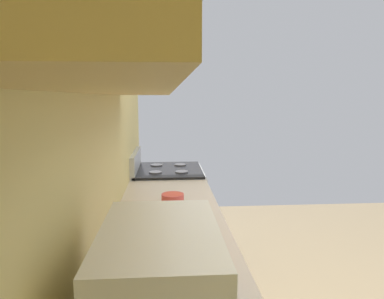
{
  "coord_description": "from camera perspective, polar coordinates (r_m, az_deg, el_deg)",
  "views": [
    {
      "loc": [
        -1.67,
        1.13,
        1.55
      ],
      "look_at": [
        -0.06,
        1.01,
        1.31
      ],
      "focal_mm": 32.35,
      "sensor_mm": 36.0,
      "label": 1
    }
  ],
  "objects": [
    {
      "name": "bowl",
      "position": [
        2.14,
        -3.2,
        -8.1
      ],
      "size": [
        0.14,
        0.14,
        0.07
      ],
      "color": "#D84C47",
      "rests_on": "counter_run"
    },
    {
      "name": "microwave",
      "position": [
        1.05,
        -5.12,
        -20.23
      ],
      "size": [
        0.53,
        0.34,
        0.29
      ],
      "color": "white",
      "rests_on": "counter_run"
    },
    {
      "name": "wall_back",
      "position": [
        1.73,
        -16.12,
        0.62
      ],
      "size": [
        3.97,
        0.12,
        2.65
      ],
      "primitive_type": "cube",
      "color": "#DCC87A",
      "rests_on": "ground_plane"
    },
    {
      "name": "kettle",
      "position": [
        1.54,
        -2.81,
        -13.56
      ],
      "size": [
        0.19,
        0.14,
        0.17
      ],
      "color": "red",
      "rests_on": "counter_run"
    },
    {
      "name": "oven_range",
      "position": [
        3.22,
        -3.83,
        -11.17
      ],
      "size": [
        0.72,
        0.63,
        1.08
      ],
      "color": "#B7BABF",
      "rests_on": "ground_plane"
    }
  ]
}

